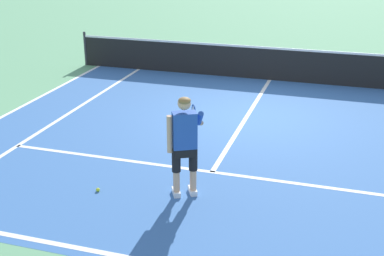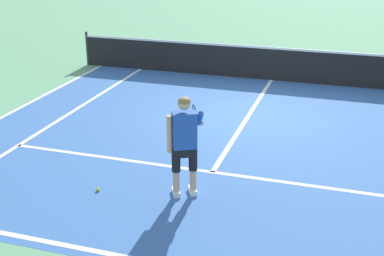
# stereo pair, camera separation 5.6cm
# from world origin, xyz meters

# --- Properties ---
(ground_plane) EXTENTS (80.00, 80.00, 0.00)m
(ground_plane) POSITION_xyz_m (0.00, 0.00, 0.00)
(ground_plane) COLOR #609E70
(court_inner_surface) EXTENTS (10.98, 9.68, 0.00)m
(court_inner_surface) POSITION_xyz_m (0.00, -1.31, 0.00)
(court_inner_surface) COLOR #3866A8
(court_inner_surface) RESTS_ON ground
(line_service) EXTENTS (8.23, 0.10, 0.01)m
(line_service) POSITION_xyz_m (0.00, -3.07, 0.00)
(line_service) COLOR white
(line_service) RESTS_ON ground
(line_centre_service) EXTENTS (0.10, 6.40, 0.01)m
(line_centre_service) POSITION_xyz_m (0.00, 0.13, 0.00)
(line_centre_service) COLOR white
(line_centre_service) RESTS_ON ground
(line_singles_left) EXTENTS (0.10, 9.28, 0.01)m
(line_singles_left) POSITION_xyz_m (-4.12, -1.31, 0.00)
(line_singles_left) COLOR white
(line_singles_left) RESTS_ON ground
(line_doubles_left) EXTENTS (0.10, 9.28, 0.01)m
(line_doubles_left) POSITION_xyz_m (-5.49, -1.31, 0.00)
(line_doubles_left) COLOR white
(line_doubles_left) RESTS_ON ground
(tennis_net) EXTENTS (11.96, 0.08, 1.07)m
(tennis_net) POSITION_xyz_m (0.00, 3.33, 0.50)
(tennis_net) COLOR #333338
(tennis_net) RESTS_ON ground
(tennis_player) EXTENTS (0.55, 1.23, 1.71)m
(tennis_player) POSITION_xyz_m (-0.22, -4.00, 0.99)
(tennis_player) COLOR white
(tennis_player) RESTS_ON ground
(tennis_ball_near_feet) EXTENTS (0.07, 0.07, 0.07)m
(tennis_ball_near_feet) POSITION_xyz_m (-1.65, -4.35, 0.03)
(tennis_ball_near_feet) COLOR #CCE02D
(tennis_ball_near_feet) RESTS_ON ground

